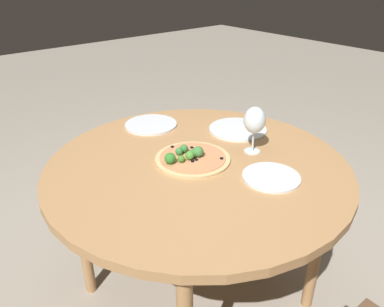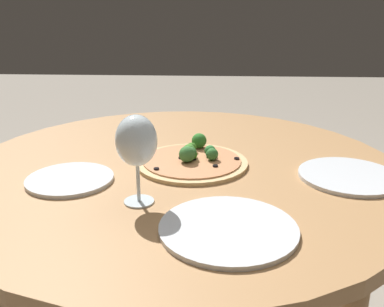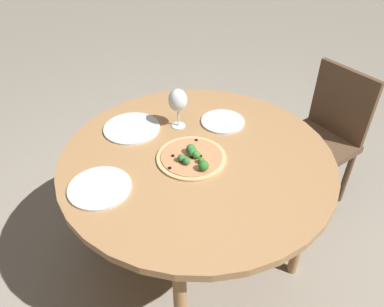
{
  "view_description": "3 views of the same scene",
  "coord_description": "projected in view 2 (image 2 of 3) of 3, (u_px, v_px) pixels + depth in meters",
  "views": [
    {
      "loc": [
        -0.97,
        0.84,
        1.44
      ],
      "look_at": [
        0.03,
        0.0,
        0.77
      ],
      "focal_mm": 35.0,
      "sensor_mm": 36.0,
      "label": 1
    },
    {
      "loc": [
        0.08,
        -1.07,
        1.15
      ],
      "look_at": [
        0.03,
        0.0,
        0.77
      ],
      "focal_mm": 40.0,
      "sensor_mm": 36.0,
      "label": 2
    },
    {
      "loc": [
        0.79,
        0.98,
        1.74
      ],
      "look_at": [
        0.03,
        0.0,
        0.77
      ],
      "focal_mm": 35.0,
      "sensor_mm": 36.0,
      "label": 3
    }
  ],
  "objects": [
    {
      "name": "plate_far",
      "position": [
        70.0,
        179.0,
        1.04
      ],
      "size": [
        0.21,
        0.21,
        0.01
      ],
      "color": "silver",
      "rests_on": "dining_table"
    },
    {
      "name": "wine_glass",
      "position": [
        136.0,
        142.0,
        0.88
      ],
      "size": [
        0.09,
        0.09,
        0.2
      ],
      "color": "silver",
      "rests_on": "dining_table"
    },
    {
      "name": "dining_table",
      "position": [
        181.0,
        186.0,
        1.17
      ],
      "size": [
        1.18,
        1.18,
        0.74
      ],
      "color": "#A87A4C",
      "rests_on": "ground_plane"
    },
    {
      "name": "plate_near",
      "position": [
        228.0,
        228.0,
        0.81
      ],
      "size": [
        0.27,
        0.27,
        0.01
      ],
      "color": "silver",
      "rests_on": "dining_table"
    },
    {
      "name": "pizza",
      "position": [
        193.0,
        159.0,
        1.15
      ],
      "size": [
        0.3,
        0.3,
        0.06
      ],
      "color": "tan",
      "rests_on": "dining_table"
    },
    {
      "name": "plate_side",
      "position": [
        349.0,
        176.0,
        1.06
      ],
      "size": [
        0.25,
        0.25,
        0.01
      ],
      "color": "silver",
      "rests_on": "dining_table"
    }
  ]
}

